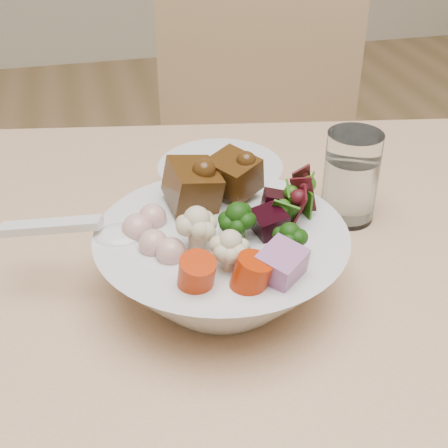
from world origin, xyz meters
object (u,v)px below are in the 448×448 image
at_px(side_bowl, 220,183).
at_px(water_glass, 350,180).
at_px(food_bowl, 223,257).
at_px(chair_far, 257,168).

bearing_deg(side_bowl, water_glass, -27.44).
xyz_separation_m(food_bowl, side_bowl, (0.04, 0.16, -0.02)).
bearing_deg(side_bowl, chair_far, 67.62).
relative_size(chair_far, food_bowl, 3.75).
height_order(food_bowl, water_glass, food_bowl).
bearing_deg(water_glass, food_bowl, -150.28).
xyz_separation_m(water_glass, side_bowl, (-0.13, 0.07, -0.02)).
relative_size(chair_far, side_bowl, 6.04).
height_order(chair_far, side_bowl, chair_far).
bearing_deg(water_glass, side_bowl, 152.56).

